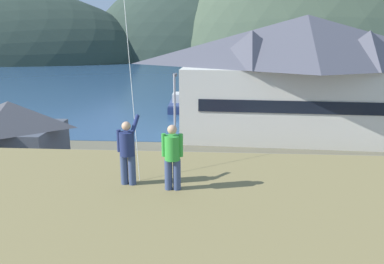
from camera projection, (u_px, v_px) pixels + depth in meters
name	position (u px, v px, depth m)	size (l,w,h in m)	color
ground_plane	(197.00, 249.00, 18.92)	(600.00, 600.00, 0.00)	#66604C
parking_lot_pad	(201.00, 203.00, 23.72)	(40.00, 20.00, 0.10)	gray
bay_water	(214.00, 82.00, 76.73)	(360.00, 84.00, 0.03)	navy
far_hill_east_peak	(214.00, 59.00, 133.96)	(86.32, 44.21, 59.56)	#2D3D33
far_hill_center_saddle	(345.00, 62.00, 124.73)	(106.67, 74.72, 92.10)	#42513D
harbor_lodge	(304.00, 73.00, 37.71)	(25.01, 12.83, 11.62)	beige
storage_shed_near_lot	(12.00, 138.00, 27.50)	(6.85, 5.76, 5.51)	#474C56
storage_shed_waterside	(247.00, 111.00, 39.12)	(4.55, 5.65, 4.41)	beige
wharf_dock	(208.00, 105.00, 52.13)	(3.20, 12.66, 0.70)	#70604C
moored_boat_wharfside	(180.00, 103.00, 51.74)	(2.98, 8.48, 2.16)	navy
moored_boat_outer_mooring	(235.00, 98.00, 55.28)	(2.79, 8.27, 2.16)	navy
parked_car_back_row_left	(162.00, 212.00, 20.37)	(4.29, 2.23, 1.82)	#B28923
parked_car_corner_spot	(210.00, 182.00, 24.29)	(4.34, 2.34, 1.82)	red
parked_car_mid_row_far	(46.00, 229.00, 18.64)	(4.32, 2.29, 1.82)	navy
parking_light_pole	(175.00, 116.00, 28.14)	(0.24, 0.78, 7.18)	#ADADB2
person_kite_flyer	(127.00, 150.00, 10.29)	(0.56, 0.64, 1.86)	#384770
person_companion	(172.00, 155.00, 9.95)	(0.55, 0.40, 1.74)	#384770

